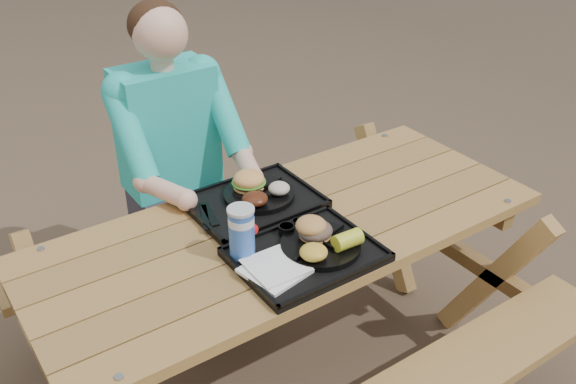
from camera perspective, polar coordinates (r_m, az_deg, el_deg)
ground at (r=2.71m, az=0.00°, el=-16.20°), size 60.00×60.00×0.00m
picnic_table at (r=2.45m, az=0.00°, el=-10.20°), size 1.80×1.49×0.75m
tray_near at (r=2.06m, az=1.59°, el=-5.67°), size 0.45×0.35×0.02m
tray_far at (r=2.33m, az=-3.07°, el=-0.97°), size 0.45×0.35×0.02m
plate_near at (r=2.07m, az=2.91°, el=-4.77°), size 0.26×0.26×0.02m
plate_far at (r=2.34m, az=-2.59°, el=-0.22°), size 0.26×0.26×0.02m
napkin_stack at (r=1.97m, az=-1.15°, el=-6.89°), size 0.20×0.20×0.02m
soda_cup at (r=2.00m, az=-4.14°, el=-3.70°), size 0.08×0.08×0.16m
condiment_bbq at (r=2.13m, az=-0.13°, el=-3.37°), size 0.05×0.05×0.03m
condiment_mustard at (r=2.17m, az=0.91°, el=-2.84°), size 0.04×0.04×0.03m
sandwich at (r=2.06m, az=2.46°, el=-2.70°), size 0.11×0.11×0.11m
mac_cheese at (r=1.99m, az=2.29°, el=-5.36°), size 0.09×0.09×0.04m
corn_cob at (r=2.04m, az=5.32°, el=-4.25°), size 0.10×0.10×0.05m
cutlery_far at (r=2.25m, az=-7.00°, el=-1.95°), size 0.06×0.16×0.01m
burger at (r=2.34m, az=-3.52°, el=1.47°), size 0.12×0.12×0.10m
baked_beans at (r=2.25m, az=-2.96°, el=-0.61°), size 0.09×0.09×0.04m
potato_salad at (r=2.31m, az=-0.80°, el=0.33°), size 0.08×0.08×0.04m
diner at (r=2.76m, az=-10.09°, el=1.14°), size 0.48×0.84×1.28m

